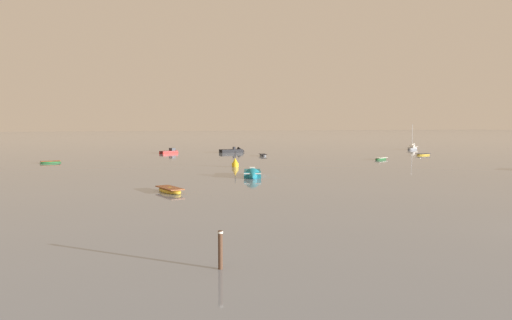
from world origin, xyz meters
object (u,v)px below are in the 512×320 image
(rowboat_moored_3, at_px, (51,162))
(mooring_post_near, at_px, (220,251))
(channel_buoy, at_px, (235,163))
(motorboat_moored_1, at_px, (171,152))
(motorboat_moored_2, at_px, (235,151))
(rowboat_moored_0, at_px, (423,155))
(rowboat_moored_4, at_px, (170,190))
(rowboat_moored_1, at_px, (263,155))
(rowboat_moored_2, at_px, (381,159))
(motorboat_moored_0, at_px, (252,175))
(sailboat_moored_0, at_px, (412,148))

(rowboat_moored_3, bearing_deg, mooring_post_near, 87.46)
(mooring_post_near, bearing_deg, rowboat_moored_3, 98.79)
(channel_buoy, relative_size, mooring_post_near, 1.35)
(rowboat_moored_3, relative_size, motorboat_moored_1, 0.72)
(rowboat_moored_3, distance_m, motorboat_moored_2, 37.21)
(rowboat_moored_0, bearing_deg, rowboat_moored_4, 26.77)
(rowboat_moored_3, height_order, motorboat_moored_1, motorboat_moored_1)
(rowboat_moored_1, distance_m, rowboat_moored_2, 20.97)
(rowboat_moored_1, bearing_deg, motorboat_moored_2, 18.98)
(motorboat_moored_1, distance_m, mooring_post_near, 76.63)
(rowboat_moored_0, xyz_separation_m, motorboat_moored_0, (-41.86, -22.60, 0.11))
(rowboat_moored_3, xyz_separation_m, motorboat_moored_2, (33.69, 15.80, 0.12))
(rowboat_moored_0, relative_size, motorboat_moored_2, 0.57)
(rowboat_moored_0, xyz_separation_m, channel_buoy, (-39.72, -10.09, 0.33))
(rowboat_moored_1, distance_m, channel_buoy, 22.26)
(motorboat_moored_0, height_order, rowboat_moored_4, motorboat_moored_0)
(motorboat_moored_1, height_order, mooring_post_near, mooring_post_near)
(motorboat_moored_1, xyz_separation_m, rowboat_moored_4, (-10.14, -53.73, -0.08))
(sailboat_moored_0, distance_m, motorboat_moored_2, 41.57)
(sailboat_moored_0, height_order, motorboat_moored_1, sailboat_moored_0)
(rowboat_moored_2, distance_m, channel_buoy, 26.44)
(rowboat_moored_0, distance_m, mooring_post_near, 75.70)
(motorboat_moored_1, relative_size, mooring_post_near, 2.53)
(sailboat_moored_0, relative_size, mooring_post_near, 3.60)
(rowboat_moored_1, distance_m, rowboat_moored_3, 35.27)
(rowboat_moored_1, height_order, channel_buoy, channel_buoy)
(rowboat_moored_0, height_order, motorboat_moored_2, motorboat_moored_2)
(motorboat_moored_1, bearing_deg, sailboat_moored_0, -29.21)
(rowboat_moored_2, bearing_deg, sailboat_moored_0, 16.58)
(rowboat_moored_3, bearing_deg, rowboat_moored_2, 155.75)
(rowboat_moored_1, distance_m, motorboat_moored_0, 34.38)
(sailboat_moored_0, bearing_deg, mooring_post_near, 8.90)
(rowboat_moored_3, relative_size, rowboat_moored_4, 0.81)
(rowboat_moored_3, bearing_deg, rowboat_moored_1, 174.56)
(rowboat_moored_1, relative_size, motorboat_moored_1, 0.78)
(motorboat_moored_0, height_order, motorboat_moored_2, motorboat_moored_2)
(rowboat_moored_0, bearing_deg, mooring_post_near, 40.43)
(rowboat_moored_1, distance_m, rowboat_moored_4, 46.49)
(motorboat_moored_0, distance_m, motorboat_moored_2, 45.42)
(motorboat_moored_1, bearing_deg, rowboat_moored_4, -124.32)
(rowboat_moored_2, distance_m, motorboat_moored_1, 40.71)
(rowboat_moored_0, height_order, rowboat_moored_4, rowboat_moored_4)
(rowboat_moored_2, relative_size, mooring_post_near, 1.91)
(rowboat_moored_2, xyz_separation_m, rowboat_moored_4, (-38.72, -24.74, 0.02))
(motorboat_moored_1, bearing_deg, channel_buoy, -109.39)
(rowboat_moored_1, bearing_deg, motorboat_moored_0, 169.04)
(motorboat_moored_0, distance_m, motorboat_moored_1, 45.52)
(sailboat_moored_0, relative_size, motorboat_moored_1, 1.42)
(rowboat_moored_1, bearing_deg, mooring_post_near, 169.50)
(motorboat_moored_2, bearing_deg, rowboat_moored_1, -88.61)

